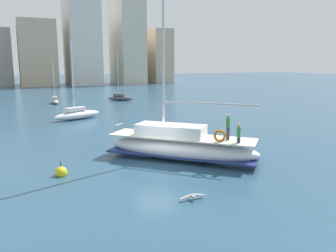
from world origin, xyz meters
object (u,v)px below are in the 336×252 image
object	(u,v)px
mooring_buoy	(61,172)
moored_cutter_left	(77,114)
seagull	(192,196)
moored_sloop_far	(55,100)
moored_catamaran	(120,97)
main_sailboat	(180,145)

from	to	relation	value
mooring_buoy	moored_cutter_left	bearing A→B (deg)	77.75
seagull	mooring_buoy	world-z (taller)	mooring_buoy
moored_sloop_far	moored_cutter_left	bearing A→B (deg)	-88.20
moored_sloop_far	seagull	distance (m)	41.65
moored_sloop_far	moored_catamaran	world-z (taller)	moored_catamaran
seagull	mooring_buoy	bearing A→B (deg)	129.85
main_sailboat	moored_cutter_left	size ratio (longest dim) A/B	1.50
main_sailboat	moored_sloop_far	world-z (taller)	main_sailboat
moored_catamaran	moored_cutter_left	world-z (taller)	moored_cutter_left
main_sailboat	mooring_buoy	distance (m)	7.26
moored_sloop_far	moored_catamaran	bearing A→B (deg)	-0.42
moored_catamaran	seagull	size ratio (longest dim) A/B	6.48
main_sailboat	moored_catamaran	bearing A→B (deg)	79.21
moored_cutter_left	mooring_buoy	size ratio (longest dim) A/B	9.19
seagull	moored_sloop_far	bearing A→B (deg)	91.74
mooring_buoy	seagull	bearing A→B (deg)	-50.15
moored_cutter_left	moored_sloop_far	bearing A→B (deg)	91.80
moored_sloop_far	mooring_buoy	bearing A→B (deg)	-95.67
moored_cutter_left	mooring_buoy	distance (m)	19.31
moored_sloop_far	mooring_buoy	xyz separation A→B (m)	(-3.56, -35.85, -0.29)
main_sailboat	mooring_buoy	world-z (taller)	main_sailboat
seagull	mooring_buoy	distance (m)	7.53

